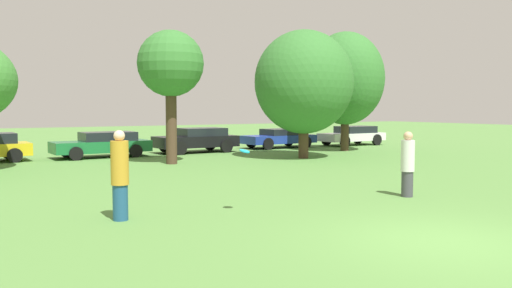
% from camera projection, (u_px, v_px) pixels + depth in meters
% --- Properties ---
extents(ground_plane, '(120.00, 120.00, 0.00)m').
position_uv_depth(ground_plane, '(445.00, 242.00, 9.32)').
color(ground_plane, '#54843D').
extents(person_thrower, '(0.37, 0.37, 1.90)m').
position_uv_depth(person_thrower, '(120.00, 175.00, 11.01)').
color(person_thrower, navy).
rests_on(person_thrower, ground).
extents(person_catcher, '(0.36, 0.36, 1.74)m').
position_uv_depth(person_catcher, '(408.00, 164.00, 13.94)').
color(person_catcher, '#3F3F47').
rests_on(person_catcher, ground).
extents(frisbee, '(0.24, 0.23, 0.11)m').
position_uv_depth(frisbee, '(245.00, 151.00, 11.67)').
color(frisbee, '#19B2D8').
extents(tree_2, '(2.77, 2.77, 5.59)m').
position_uv_depth(tree_2, '(171.00, 65.00, 21.88)').
color(tree_2, '#473323').
rests_on(tree_2, ground).
extents(tree_3, '(4.60, 4.60, 5.96)m').
position_uv_depth(tree_3, '(304.00, 82.00, 24.44)').
color(tree_3, '#473323').
rests_on(tree_3, ground).
extents(tree_4, '(4.23, 4.23, 6.48)m').
position_uv_depth(tree_4, '(345.00, 79.00, 28.64)').
color(tree_4, '#473323').
rests_on(tree_4, ground).
extents(parked_car_green, '(4.54, 2.05, 1.21)m').
position_uv_depth(parked_car_green, '(103.00, 144.00, 25.07)').
color(parked_car_green, '#196633').
rests_on(parked_car_green, ground).
extents(parked_car_black, '(4.36, 2.12, 1.29)m').
position_uv_depth(parked_car_black, '(197.00, 139.00, 27.78)').
color(parked_car_black, black).
rests_on(parked_car_black, ground).
extents(parked_car_blue, '(4.43, 2.03, 1.12)m').
position_uv_depth(parked_car_blue, '(280.00, 137.00, 30.96)').
color(parked_car_blue, '#1E389E').
rests_on(parked_car_blue, ground).
extents(parked_car_white, '(4.36, 2.00, 1.20)m').
position_uv_depth(parked_car_white, '(353.00, 135.00, 33.09)').
color(parked_car_white, silver).
rests_on(parked_car_white, ground).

